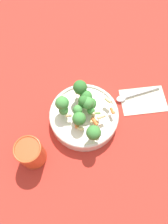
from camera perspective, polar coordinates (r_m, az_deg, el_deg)
name	(u,v)px	position (r m, az deg, el deg)	size (l,w,h in m)	color
ground_plane	(84,119)	(0.80, 0.00, -1.90)	(3.00, 3.00, 0.00)	#B72D23
bowl	(84,116)	(0.77, 0.00, -1.11)	(0.24, 0.24, 0.05)	silver
pasta_salad	(82,107)	(0.71, -0.47, 1.28)	(0.19, 0.21, 0.09)	#8CB766
cup	(31,153)	(0.72, -13.73, -10.34)	(0.09, 0.09, 0.11)	#CC4C23
napkin	(143,100)	(0.86, 15.15, 3.17)	(0.19, 0.14, 0.01)	beige
spoon	(130,96)	(0.84, 12.03, 4.14)	(0.18, 0.03, 0.01)	silver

